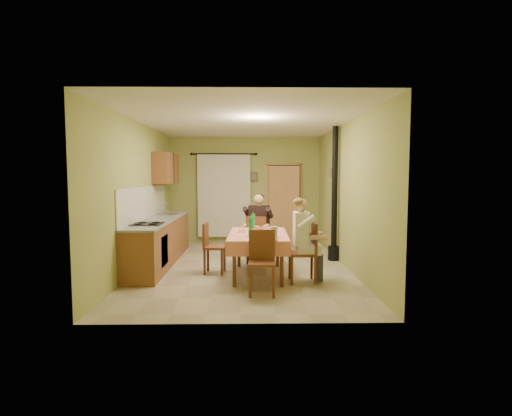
{
  "coord_description": "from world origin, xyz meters",
  "views": [
    {
      "loc": [
        0.11,
        -7.69,
        1.79
      ],
      "look_at": [
        0.25,
        0.1,
        1.15
      ],
      "focal_mm": 28.0,
      "sensor_mm": 36.0,
      "label": 1
    }
  ],
  "objects_px": {
    "chair_near": "(262,275)",
    "man_far": "(259,220)",
    "chair_far": "(258,249)",
    "chair_right": "(303,265)",
    "man_right": "(303,230)",
    "stove_flue": "(334,212)",
    "dining_table": "(258,255)",
    "chair_left": "(214,258)"
  },
  "relations": [
    {
      "from": "dining_table",
      "to": "stove_flue",
      "type": "relative_size",
      "value": 0.62
    },
    {
      "from": "dining_table",
      "to": "chair_right",
      "type": "relative_size",
      "value": 1.73
    },
    {
      "from": "chair_right",
      "to": "chair_left",
      "type": "height_order",
      "value": "chair_right"
    },
    {
      "from": "chair_far",
      "to": "man_right",
      "type": "distance_m",
      "value": 1.73
    },
    {
      "from": "chair_near",
      "to": "man_far",
      "type": "bearing_deg",
      "value": -88.24
    },
    {
      "from": "chair_near",
      "to": "chair_right",
      "type": "bearing_deg",
      "value": -134.16
    },
    {
      "from": "chair_right",
      "to": "chair_left",
      "type": "distance_m",
      "value": 1.67
    },
    {
      "from": "chair_near",
      "to": "man_far",
      "type": "distance_m",
      "value": 2.25
    },
    {
      "from": "man_far",
      "to": "man_right",
      "type": "bearing_deg",
      "value": -47.14
    },
    {
      "from": "chair_far",
      "to": "stove_flue",
      "type": "xyz_separation_m",
      "value": [
        1.6,
        0.24,
        0.73
      ]
    },
    {
      "from": "chair_far",
      "to": "stove_flue",
      "type": "distance_m",
      "value": 1.78
    },
    {
      "from": "dining_table",
      "to": "stove_flue",
      "type": "distance_m",
      "value": 2.17
    },
    {
      "from": "dining_table",
      "to": "man_right",
      "type": "xyz_separation_m",
      "value": [
        0.73,
        -0.43,
        0.5
      ]
    },
    {
      "from": "stove_flue",
      "to": "chair_far",
      "type": "bearing_deg",
      "value": -171.32
    },
    {
      "from": "chair_left",
      "to": "stove_flue",
      "type": "distance_m",
      "value": 2.76
    },
    {
      "from": "dining_table",
      "to": "chair_near",
      "type": "distance_m",
      "value": 1.12
    },
    {
      "from": "chair_far",
      "to": "man_far",
      "type": "distance_m",
      "value": 0.59
    },
    {
      "from": "man_far",
      "to": "chair_far",
      "type": "bearing_deg",
      "value": -90.0
    },
    {
      "from": "man_right",
      "to": "chair_right",
      "type": "bearing_deg",
      "value": -90.0
    },
    {
      "from": "chair_near",
      "to": "chair_left",
      "type": "bearing_deg",
      "value": -55.78
    },
    {
      "from": "chair_right",
      "to": "chair_left",
      "type": "bearing_deg",
      "value": 68.23
    },
    {
      "from": "chair_near",
      "to": "stove_flue",
      "type": "distance_m",
      "value": 2.98
    },
    {
      "from": "chair_near",
      "to": "dining_table",
      "type": "bearing_deg",
      "value": -86.65
    },
    {
      "from": "chair_far",
      "to": "man_right",
      "type": "bearing_deg",
      "value": -46.81
    },
    {
      "from": "chair_far",
      "to": "chair_near",
      "type": "height_order",
      "value": "chair_far"
    },
    {
      "from": "chair_far",
      "to": "man_right",
      "type": "relative_size",
      "value": 0.7
    },
    {
      "from": "chair_left",
      "to": "man_right",
      "type": "relative_size",
      "value": 0.67
    },
    {
      "from": "chair_right",
      "to": "man_far",
      "type": "relative_size",
      "value": 0.72
    },
    {
      "from": "chair_far",
      "to": "man_far",
      "type": "relative_size",
      "value": 0.7
    },
    {
      "from": "dining_table",
      "to": "man_right",
      "type": "bearing_deg",
      "value": -28.89
    },
    {
      "from": "dining_table",
      "to": "chair_right",
      "type": "xyz_separation_m",
      "value": [
        0.75,
        -0.43,
        -0.09
      ]
    },
    {
      "from": "man_right",
      "to": "stove_flue",
      "type": "relative_size",
      "value": 0.5
    },
    {
      "from": "chair_far",
      "to": "man_far",
      "type": "xyz_separation_m",
      "value": [
        0.0,
        0.01,
        0.59
      ]
    },
    {
      "from": "man_far",
      "to": "stove_flue",
      "type": "distance_m",
      "value": 1.62
    },
    {
      "from": "chair_right",
      "to": "stove_flue",
      "type": "distance_m",
      "value": 2.06
    },
    {
      "from": "dining_table",
      "to": "man_right",
      "type": "distance_m",
      "value": 0.98
    },
    {
      "from": "chair_right",
      "to": "man_far",
      "type": "xyz_separation_m",
      "value": [
        -0.71,
        1.48,
        0.59
      ]
    },
    {
      "from": "chair_near",
      "to": "stove_flue",
      "type": "height_order",
      "value": "stove_flue"
    },
    {
      "from": "man_far",
      "to": "chair_right",
      "type": "bearing_deg",
      "value": -46.67
    },
    {
      "from": "chair_far",
      "to": "man_right",
      "type": "height_order",
      "value": "man_right"
    },
    {
      "from": "chair_near",
      "to": "man_far",
      "type": "relative_size",
      "value": 0.69
    },
    {
      "from": "dining_table",
      "to": "chair_left",
      "type": "bearing_deg",
      "value": 167.95
    }
  ]
}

